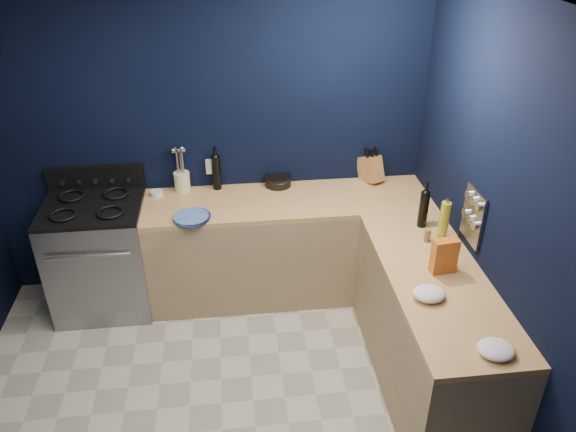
{
  "coord_description": "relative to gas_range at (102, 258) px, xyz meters",
  "views": [
    {
      "loc": [
        0.15,
        -2.48,
        3.05
      ],
      "look_at": [
        0.55,
        1.0,
        1.0
      ],
      "focal_mm": 34.91,
      "sensor_mm": 36.0,
      "label": 1
    }
  ],
  "objects": [
    {
      "name": "floor",
      "position": [
        0.93,
        -1.42,
        -0.47
      ],
      "size": [
        3.5,
        3.5,
        0.02
      ],
      "primitive_type": "cube",
      "color": "#B3AE9C",
      "rests_on": "ground"
    },
    {
      "name": "ceiling",
      "position": [
        0.93,
        -1.42,
        2.15
      ],
      "size": [
        3.5,
        3.5,
        0.02
      ],
      "primitive_type": "cube",
      "color": "silver",
      "rests_on": "ground"
    },
    {
      "name": "wall_back",
      "position": [
        0.93,
        0.34,
        0.84
      ],
      "size": [
        3.5,
        0.02,
        2.6
      ],
      "primitive_type": "cube",
      "color": "black",
      "rests_on": "ground"
    },
    {
      "name": "wall_right",
      "position": [
        2.69,
        -1.42,
        0.84
      ],
      "size": [
        0.02,
        3.5,
        2.6
      ],
      "primitive_type": "cube",
      "color": "black",
      "rests_on": "ground"
    },
    {
      "name": "cab_back",
      "position": [
        1.53,
        0.02,
        -0.03
      ],
      "size": [
        2.3,
        0.63,
        0.86
      ],
      "primitive_type": "cube",
      "color": "tan",
      "rests_on": "floor"
    },
    {
      "name": "top_back",
      "position": [
        1.53,
        0.02,
        0.42
      ],
      "size": [
        2.3,
        0.63,
        0.04
      ],
      "primitive_type": "cube",
      "color": "#9B6B37",
      "rests_on": "cab_back"
    },
    {
      "name": "cab_right",
      "position": [
        2.37,
        -1.13,
        -0.03
      ],
      "size": [
        0.63,
        1.67,
        0.86
      ],
      "primitive_type": "cube",
      "color": "tan",
      "rests_on": "floor"
    },
    {
      "name": "top_right",
      "position": [
        2.37,
        -1.13,
        0.42
      ],
      "size": [
        0.63,
        1.67,
        0.04
      ],
      "primitive_type": "cube",
      "color": "#9B6B37",
      "rests_on": "cab_right"
    },
    {
      "name": "gas_range",
      "position": [
        0.0,
        0.0,
        0.0
      ],
      "size": [
        0.76,
        0.66,
        0.92
      ],
      "primitive_type": "cube",
      "color": "gray",
      "rests_on": "floor"
    },
    {
      "name": "oven_door",
      "position": [
        0.0,
        -0.32,
        -0.01
      ],
      "size": [
        0.59,
        0.02,
        0.42
      ],
      "primitive_type": "cube",
      "color": "black",
      "rests_on": "gas_range"
    },
    {
      "name": "cooktop",
      "position": [
        0.0,
        0.0,
        0.48
      ],
      "size": [
        0.76,
        0.66,
        0.03
      ],
      "primitive_type": "cube",
      "color": "black",
      "rests_on": "gas_range"
    },
    {
      "name": "backguard",
      "position": [
        0.0,
        0.3,
        0.58
      ],
      "size": [
        0.76,
        0.06,
        0.2
      ],
      "primitive_type": "cube",
      "color": "black",
      "rests_on": "gas_range"
    },
    {
      "name": "spice_panel",
      "position": [
        2.67,
        -0.87,
        0.72
      ],
      "size": [
        0.02,
        0.28,
        0.38
      ],
      "primitive_type": "cube",
      "color": "gray",
      "rests_on": "wall_right"
    },
    {
      "name": "wall_outlet",
      "position": [
        0.93,
        0.32,
        0.62
      ],
      "size": [
        0.09,
        0.02,
        0.13
      ],
      "primitive_type": "cube",
      "color": "white",
      "rests_on": "wall_back"
    },
    {
      "name": "plate_stack",
      "position": [
        0.77,
        -0.22,
        0.46
      ],
      "size": [
        0.29,
        0.29,
        0.03
      ],
      "primitive_type": "cylinder",
      "rotation": [
        0.0,
        0.0,
        -0.1
      ],
      "color": "#2D448C",
      "rests_on": "top_back"
    },
    {
      "name": "ramekin",
      "position": [
        0.48,
        0.2,
        0.46
      ],
      "size": [
        0.11,
        0.11,
        0.04
      ],
      "primitive_type": "cylinder",
      "rotation": [
        0.0,
        0.0,
        0.14
      ],
      "color": "white",
      "rests_on": "top_back"
    },
    {
      "name": "utensil_crock",
      "position": [
        0.69,
        0.27,
        0.52
      ],
      "size": [
        0.15,
        0.15,
        0.16
      ],
      "primitive_type": "cylinder",
      "rotation": [
        0.0,
        0.0,
        0.19
      ],
      "color": "#FBF7C5",
      "rests_on": "top_back"
    },
    {
      "name": "wine_bottle_back",
      "position": [
        0.97,
        0.27,
        0.58
      ],
      "size": [
        0.09,
        0.09,
        0.29
      ],
      "primitive_type": "cylinder",
      "rotation": [
        0.0,
        0.0,
        0.24
      ],
      "color": "black",
      "rests_on": "top_back"
    },
    {
      "name": "lemon_basket",
      "position": [
        1.48,
        0.27,
        0.48
      ],
      "size": [
        0.27,
        0.27,
        0.08
      ],
      "primitive_type": "cylinder",
      "rotation": [
        0.0,
        0.0,
        0.28
      ],
      "color": "black",
      "rests_on": "top_back"
    },
    {
      "name": "knife_block",
      "position": [
        2.26,
        0.27,
        0.55
      ],
      "size": [
        0.23,
        0.28,
        0.27
      ],
      "primitive_type": "cube",
      "rotation": [
        -0.31,
        0.0,
        0.5
      ],
      "color": "#9B6935",
      "rests_on": "top_back"
    },
    {
      "name": "wine_bottle_right",
      "position": [
        2.46,
        -0.51,
        0.58
      ],
      "size": [
        0.07,
        0.07,
        0.28
      ],
      "primitive_type": "cylinder",
      "rotation": [
        0.0,
        0.0,
        -0.07
      ],
      "color": "black",
      "rests_on": "top_right"
    },
    {
      "name": "oil_bottle",
      "position": [
        2.55,
        -0.69,
        0.59
      ],
      "size": [
        0.08,
        0.08,
        0.29
      ],
      "primitive_type": "cylinder",
      "rotation": [
        0.0,
        0.0,
        -0.23
      ],
      "color": "#A1A221",
      "rests_on": "top_right"
    },
    {
      "name": "spice_jar_near",
      "position": [
        2.43,
        -0.71,
        0.49
      ],
      "size": [
        0.05,
        0.05,
        0.1
      ],
      "primitive_type": "cylinder",
      "rotation": [
        0.0,
        0.0,
        -0.17
      ],
      "color": "olive",
      "rests_on": "top_right"
    },
    {
      "name": "spice_jar_far",
      "position": [
        2.48,
        -1.0,
        0.49
      ],
      "size": [
        0.06,
        0.06,
        0.09
      ],
      "primitive_type": "cylinder",
      "rotation": [
        0.0,
        0.0,
        -0.3
      ],
      "color": "olive",
      "rests_on": "top_right"
    },
    {
      "name": "crouton_bag",
      "position": [
        2.41,
        -1.07,
        0.56
      ],
      "size": [
        0.17,
        0.09,
        0.24
      ],
      "primitive_type": "cube",
      "rotation": [
        0.0,
        0.0,
        0.11
      ],
      "color": "#C1340B",
      "rests_on": "top_right"
    },
    {
      "name": "towel_front",
      "position": [
        2.23,
        -1.33,
        0.48
      ],
      "size": [
        0.24,
        0.22,
        0.07
      ],
      "primitive_type": "ellipsoid",
      "rotation": [
        0.0,
        0.0,
        0.26
      ],
      "color": "white",
      "rests_on": "top_right"
    },
    {
      "name": "towel_end",
      "position": [
        2.44,
        -1.83,
        0.47
      ],
      "size": [
        0.2,
        0.18,
        0.06
      ],
      "primitive_type": "ellipsoid",
      "rotation": [
        0.0,
        0.0,
        0.0
      ],
      "color": "white",
      "rests_on": "top_right"
    }
  ]
}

